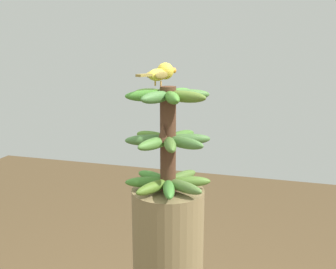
% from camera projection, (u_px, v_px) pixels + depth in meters
% --- Properties ---
extents(banana_bunch, '(0.29, 0.29, 0.35)m').
position_uv_depth(banana_bunch, '(168.00, 140.00, 1.24)').
color(banana_bunch, '#4C2D1E').
rests_on(banana_bunch, banana_tree).
extents(perched_bird, '(0.08, 0.19, 0.07)m').
position_uv_depth(perched_bird, '(162.00, 73.00, 1.22)').
color(perched_bird, '#C68933').
rests_on(perched_bird, banana_bunch).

